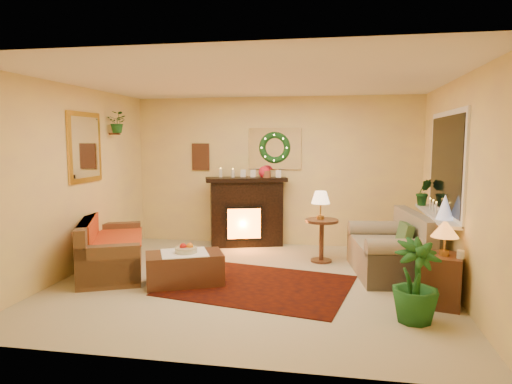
% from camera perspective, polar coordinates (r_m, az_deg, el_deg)
% --- Properties ---
extents(floor, '(5.00, 5.00, 0.00)m').
position_cam_1_polar(floor, '(6.11, -0.59, -11.16)').
color(floor, beige).
rests_on(floor, ground).
extents(ceiling, '(5.00, 5.00, 0.00)m').
position_cam_1_polar(ceiling, '(5.87, -0.62, 13.82)').
color(ceiling, white).
rests_on(ceiling, ground).
extents(wall_back, '(5.00, 5.00, 0.00)m').
position_cam_1_polar(wall_back, '(8.06, 2.37, 2.58)').
color(wall_back, '#EFD88C').
rests_on(wall_back, ground).
extents(wall_front, '(5.00, 5.00, 0.00)m').
position_cam_1_polar(wall_front, '(3.68, -7.12, -2.25)').
color(wall_front, '#EFD88C').
rests_on(wall_front, ground).
extents(wall_left, '(4.50, 4.50, 0.00)m').
position_cam_1_polar(wall_left, '(6.77, -21.89, 1.35)').
color(wall_left, '#EFD88C').
rests_on(wall_left, ground).
extents(wall_right, '(4.50, 4.50, 0.00)m').
position_cam_1_polar(wall_right, '(5.92, 23.93, 0.57)').
color(wall_right, '#EFD88C').
rests_on(wall_right, ground).
extents(area_rug, '(2.53, 2.09, 0.01)m').
position_cam_1_polar(area_rug, '(5.95, 0.32, -11.57)').
color(area_rug, '#3E0209').
rests_on(area_rug, floor).
extents(sofa, '(1.44, 1.94, 0.76)m').
position_cam_1_polar(sofa, '(6.81, -17.55, -5.87)').
color(sofa, brown).
rests_on(sofa, floor).
extents(red_throw, '(0.81, 1.32, 0.02)m').
position_cam_1_polar(red_throw, '(6.94, -17.46, -5.41)').
color(red_throw, red).
rests_on(red_throw, sofa).
extents(fireplace, '(1.30, 0.75, 1.14)m').
position_cam_1_polar(fireplace, '(8.02, -1.21, -2.83)').
color(fireplace, black).
rests_on(fireplace, floor).
extents(poinsettia, '(0.21, 0.21, 0.21)m').
position_cam_1_polar(poinsettia, '(7.89, 1.06, 2.50)').
color(poinsettia, red).
rests_on(poinsettia, fireplace).
extents(mantel_candle_a, '(0.06, 0.06, 0.18)m').
position_cam_1_polar(mantel_candle_a, '(8.01, -4.45, 2.26)').
color(mantel_candle_a, white).
rests_on(mantel_candle_a, fireplace).
extents(mantel_candle_b, '(0.06, 0.06, 0.17)m').
position_cam_1_polar(mantel_candle_b, '(7.97, -2.90, 2.25)').
color(mantel_candle_b, white).
rests_on(mantel_candle_b, fireplace).
extents(mantel_mirror, '(0.92, 0.02, 0.72)m').
position_cam_1_polar(mantel_mirror, '(8.02, 2.36, 5.43)').
color(mantel_mirror, white).
rests_on(mantel_mirror, wall_back).
extents(wreath, '(0.55, 0.11, 0.55)m').
position_cam_1_polar(wreath, '(7.98, 2.33, 5.56)').
color(wreath, '#194719').
rests_on(wreath, wall_back).
extents(wall_art, '(0.32, 0.03, 0.48)m').
position_cam_1_polar(wall_art, '(8.32, -6.93, 4.39)').
color(wall_art, '#381E11').
rests_on(wall_art, wall_back).
extents(gold_mirror, '(0.03, 0.84, 1.00)m').
position_cam_1_polar(gold_mirror, '(6.99, -20.60, 5.25)').
color(gold_mirror, gold).
rests_on(gold_mirror, wall_left).
extents(hanging_plant, '(0.33, 0.28, 0.36)m').
position_cam_1_polar(hanging_plant, '(7.58, -16.85, 7.12)').
color(hanging_plant, '#194719').
rests_on(hanging_plant, wall_left).
extents(loveseat, '(1.07, 1.60, 0.86)m').
position_cam_1_polar(loveseat, '(6.59, 16.14, -6.32)').
color(loveseat, '#ACA18E').
rests_on(loveseat, floor).
extents(window_frame, '(0.03, 1.86, 1.36)m').
position_cam_1_polar(window_frame, '(6.43, 22.74, 3.30)').
color(window_frame, white).
rests_on(window_frame, wall_right).
extents(window_glass, '(0.02, 1.70, 1.22)m').
position_cam_1_polar(window_glass, '(6.43, 22.61, 3.30)').
color(window_glass, black).
rests_on(window_glass, wall_right).
extents(window_sill, '(0.22, 1.86, 0.04)m').
position_cam_1_polar(window_sill, '(6.48, 21.56, -2.68)').
color(window_sill, white).
rests_on(window_sill, wall_right).
extents(mini_tree, '(0.21, 0.21, 0.31)m').
position_cam_1_polar(mini_tree, '(6.02, 22.55, -1.77)').
color(mini_tree, white).
rests_on(mini_tree, window_sill).
extents(sill_plant, '(0.28, 0.23, 0.51)m').
position_cam_1_polar(sill_plant, '(7.15, 20.22, -0.05)').
color(sill_plant, '#185A1C').
rests_on(sill_plant, window_sill).
extents(side_table_round, '(0.62, 0.62, 0.65)m').
position_cam_1_polar(side_table_round, '(7.06, 8.18, -6.05)').
color(side_table_round, '#3D2A19').
rests_on(side_table_round, floor).
extents(lamp_cream, '(0.28, 0.28, 0.43)m').
position_cam_1_polar(lamp_cream, '(7.00, 8.07, -1.54)').
color(lamp_cream, '#FFCF94').
rests_on(lamp_cream, side_table_round).
extents(end_table_square, '(0.57, 0.57, 0.58)m').
position_cam_1_polar(end_table_square, '(5.62, 21.81, -10.35)').
color(end_table_square, black).
rests_on(end_table_square, floor).
extents(lamp_tiffany, '(0.30, 0.30, 0.44)m').
position_cam_1_polar(lamp_tiffany, '(5.48, 22.49, -5.67)').
color(lamp_tiffany, '#FFA52A').
rests_on(lamp_tiffany, end_table_square).
extents(coffee_table, '(1.10, 0.88, 0.41)m').
position_cam_1_polar(coffee_table, '(6.03, -8.92, -9.39)').
color(coffee_table, black).
rests_on(coffee_table, floor).
extents(fruit_bowl, '(0.28, 0.28, 0.07)m').
position_cam_1_polar(fruit_bowl, '(5.97, -8.73, -7.17)').
color(fruit_bowl, '#BCBF9C').
rests_on(fruit_bowl, coffee_table).
extents(floor_palm, '(1.88, 1.88, 2.56)m').
position_cam_1_polar(floor_palm, '(4.99, 19.32, -10.23)').
color(floor_palm, '#1D5D19').
rests_on(floor_palm, floor).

